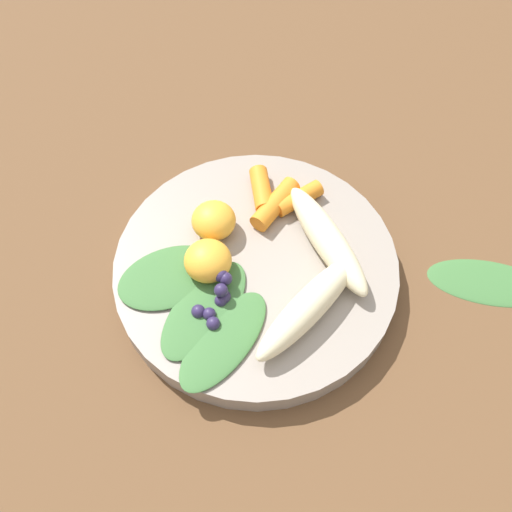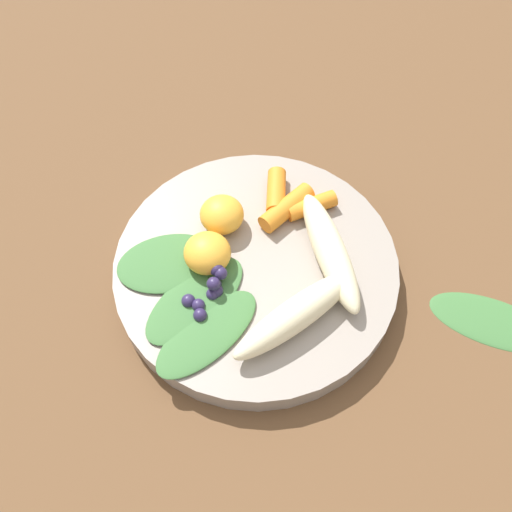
# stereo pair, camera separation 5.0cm
# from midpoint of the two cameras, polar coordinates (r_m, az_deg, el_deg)

# --- Properties ---
(ground_plane) EXTENTS (2.40, 2.40, 0.00)m
(ground_plane) POSITION_cam_midpoint_polar(r_m,az_deg,el_deg) (0.53, 2.70, -2.20)
(ground_plane) COLOR brown
(bowl) EXTENTS (0.26, 0.26, 0.02)m
(bowl) POSITION_cam_midpoint_polar(r_m,az_deg,el_deg) (0.52, 2.75, -1.52)
(bowl) COLOR gray
(bowl) RESTS_ON ground_plane
(banana_peeled_left) EXTENTS (0.10, 0.12, 0.03)m
(banana_peeled_left) POSITION_cam_midpoint_polar(r_m,az_deg,el_deg) (0.50, 10.36, 0.30)
(banana_peeled_left) COLOR beige
(banana_peeled_left) RESTS_ON bowl
(banana_peeled_right) EXTENTS (0.09, 0.13, 0.03)m
(banana_peeled_right) POSITION_cam_midpoint_polar(r_m,az_deg,el_deg) (0.47, 7.21, -6.12)
(banana_peeled_right) COLOR beige
(banana_peeled_right) RESTS_ON bowl
(orange_segment_near) EXTENTS (0.04, 0.04, 0.03)m
(orange_segment_near) POSITION_cam_midpoint_polar(r_m,az_deg,el_deg) (0.49, -2.11, 0.08)
(orange_segment_near) COLOR #F4A833
(orange_segment_near) RESTS_ON bowl
(orange_segment_far) EXTENTS (0.04, 0.04, 0.03)m
(orange_segment_far) POSITION_cam_midpoint_polar(r_m,az_deg,el_deg) (0.52, -0.75, 4.03)
(orange_segment_far) COLOR #F4A833
(orange_segment_far) RESTS_ON bowl
(carrot_front) EXTENTS (0.05, 0.05, 0.02)m
(carrot_front) POSITION_cam_midpoint_polar(r_m,az_deg,el_deg) (0.54, 8.30, 4.89)
(carrot_front) COLOR orange
(carrot_front) RESTS_ON bowl
(carrot_mid_left) EXTENTS (0.04, 0.06, 0.02)m
(carrot_mid_left) POSITION_cam_midpoint_polar(r_m,az_deg,el_deg) (0.53, 5.83, 4.72)
(carrot_mid_left) COLOR orange
(carrot_mid_left) RESTS_ON bowl
(carrot_mid_right) EXTENTS (0.03, 0.05, 0.02)m
(carrot_mid_right) POSITION_cam_midpoint_polar(r_m,az_deg,el_deg) (0.54, 4.71, 6.38)
(carrot_mid_right) COLOR orange
(carrot_mid_right) RESTS_ON bowl
(blueberry_pile) EXTENTS (0.03, 0.05, 0.02)m
(blueberry_pile) POSITION_cam_midpoint_polar(r_m,az_deg,el_deg) (0.48, -1.87, -3.76)
(blueberry_pile) COLOR #2D234C
(blueberry_pile) RESTS_ON bowl
(kale_leaf_left) EXTENTS (0.11, 0.10, 0.00)m
(kale_leaf_left) POSITION_cam_midpoint_polar(r_m,az_deg,el_deg) (0.51, -6.16, -0.92)
(kale_leaf_left) COLOR #3D7038
(kale_leaf_left) RESTS_ON bowl
(kale_leaf_right) EXTENTS (0.08, 0.12, 0.00)m
(kale_leaf_right) POSITION_cam_midpoint_polar(r_m,az_deg,el_deg) (0.49, -3.28, -4.68)
(kale_leaf_right) COLOR #3D7038
(kale_leaf_right) RESTS_ON bowl
(kale_leaf_rear) EXTENTS (0.08, 0.11, 0.00)m
(kale_leaf_rear) POSITION_cam_midpoint_polar(r_m,az_deg,el_deg) (0.47, -1.95, -8.11)
(kale_leaf_rear) COLOR #3D7038
(kale_leaf_rear) RESTS_ON bowl
(kale_leaf_stray) EXTENTS (0.12, 0.05, 0.01)m
(kale_leaf_stray) POSITION_cam_midpoint_polar(r_m,az_deg,el_deg) (0.56, 25.46, -6.22)
(kale_leaf_stray) COLOR #3D7038
(kale_leaf_stray) RESTS_ON ground_plane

